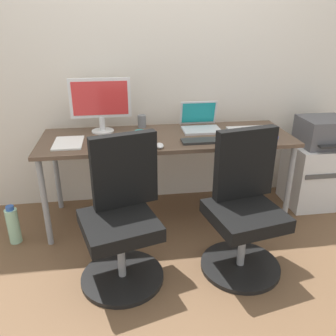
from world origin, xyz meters
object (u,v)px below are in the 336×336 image
at_px(desktop_monitor, 100,101).
at_px(coffee_mug, 140,137).
at_px(water_bottle_on_floor, 13,225).
at_px(office_chair_left, 122,218).
at_px(printer, 323,132).
at_px(office_chair_right, 244,209).
at_px(side_cabinet, 315,175).
at_px(open_laptop, 200,123).

xyz_separation_m(desktop_monitor, coffee_mug, (0.29, -0.31, -0.20)).
bearing_deg(water_bottle_on_floor, desktop_monitor, 30.33).
xyz_separation_m(office_chair_left, coffee_mug, (0.16, 0.57, 0.35)).
distance_m(printer, coffee_mug, 1.59).
height_order(office_chair_right, coffee_mug, office_chair_right).
relative_size(office_chair_left, desktop_monitor, 1.96).
bearing_deg(office_chair_right, side_cabinet, 38.17).
bearing_deg(desktop_monitor, side_cabinet, -4.26).
bearing_deg(desktop_monitor, office_chair_left, -82.05).
bearing_deg(open_laptop, coffee_mug, -152.25).
relative_size(office_chair_right, printer, 2.35).
distance_m(office_chair_left, side_cabinet, 1.90).
height_order(office_chair_left, open_laptop, open_laptop).
xyz_separation_m(office_chair_left, open_laptop, (0.68, 0.84, 0.36)).
distance_m(desktop_monitor, coffee_mug, 0.47).
bearing_deg(coffee_mug, office_chair_right, -41.62).
relative_size(water_bottle_on_floor, desktop_monitor, 0.65).
distance_m(desktop_monitor, open_laptop, 0.83).
bearing_deg(office_chair_left, water_bottle_on_floor, 150.06).
bearing_deg(printer, office_chair_right, -141.86).
relative_size(office_chair_left, printer, 2.35).
height_order(side_cabinet, coffee_mug, coffee_mug).
distance_m(office_chair_right, desktop_monitor, 1.39).
bearing_deg(open_laptop, office_chair_right, -82.16).
relative_size(office_chair_right, open_laptop, 3.03).
bearing_deg(water_bottle_on_floor, office_chair_left, -29.94).
xyz_separation_m(side_cabinet, desktop_monitor, (-1.86, 0.14, 0.69)).
distance_m(water_bottle_on_floor, desktop_monitor, 1.16).
bearing_deg(office_chair_right, office_chair_left, -179.92).
bearing_deg(water_bottle_on_floor, printer, 5.98).
distance_m(side_cabinet, desktop_monitor, 1.99).
height_order(printer, water_bottle_on_floor, printer).
xyz_separation_m(office_chair_right, water_bottle_on_floor, (-1.62, 0.47, -0.28)).
xyz_separation_m(printer, desktop_monitor, (-1.86, 0.14, 0.29)).
distance_m(office_chair_left, office_chair_right, 0.80).
relative_size(water_bottle_on_floor, open_laptop, 1.00).
xyz_separation_m(office_chair_right, side_cabinet, (0.94, 0.74, -0.14)).
bearing_deg(side_cabinet, desktop_monitor, 175.74).
height_order(side_cabinet, printer, printer).
xyz_separation_m(printer, open_laptop, (-1.06, 0.10, 0.09)).
distance_m(office_chair_left, open_laptop, 1.14).
bearing_deg(printer, office_chair_left, -156.96).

